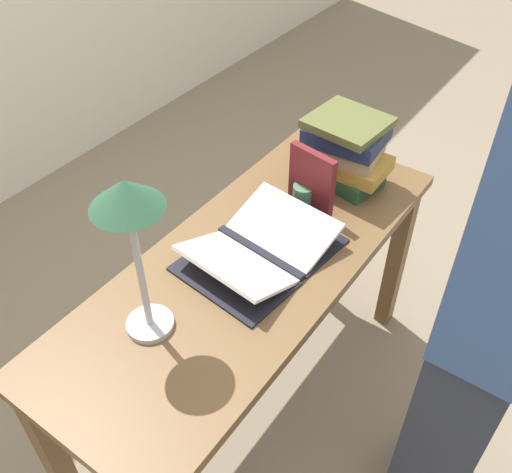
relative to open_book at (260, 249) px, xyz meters
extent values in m
plane|color=gray|center=(-0.03, 0.01, -0.77)|extent=(12.00, 12.00, 0.00)
cube|color=brown|center=(-0.03, 0.01, -0.04)|extent=(1.41, 0.55, 0.03)
cube|color=brown|center=(0.62, -0.22, -0.41)|extent=(0.06, 0.06, 0.71)
cube|color=brown|center=(-0.69, 0.23, -0.41)|extent=(0.06, 0.06, 0.71)
cube|color=brown|center=(0.62, 0.23, -0.41)|extent=(0.06, 0.06, 0.71)
cube|color=black|center=(0.00, 0.00, -0.01)|extent=(0.06, 0.32, 0.02)
cube|color=black|center=(-0.12, 0.01, -0.02)|extent=(0.25, 0.35, 0.01)
cube|color=black|center=(0.12, -0.01, -0.02)|extent=(0.25, 0.35, 0.01)
cube|color=white|center=(-0.11, 0.01, 0.02)|extent=(0.22, 0.33, 0.08)
cube|color=white|center=(0.11, -0.01, 0.02)|extent=(0.22, 0.33, 0.08)
cube|color=#234C2D|center=(0.47, -0.01, 0.00)|extent=(0.20, 0.28, 0.05)
cube|color=#BC8933|center=(0.47, -0.01, 0.05)|extent=(0.18, 0.30, 0.05)
cube|color=tan|center=(0.47, -0.01, 0.10)|extent=(0.21, 0.25, 0.05)
cube|color=#1E284C|center=(0.47, -0.01, 0.16)|extent=(0.22, 0.26, 0.06)
cube|color=brown|center=(0.47, -0.01, 0.20)|extent=(0.24, 0.25, 0.03)
cube|color=maroon|center=(0.28, 0.00, 0.08)|extent=(0.05, 0.17, 0.21)
cylinder|color=#ADADB2|center=(-0.38, 0.08, -0.02)|extent=(0.12, 0.12, 0.02)
cylinder|color=#ADADB2|center=(-0.38, 0.08, 0.18)|extent=(0.02, 0.02, 0.38)
cone|color=#285138|center=(-0.38, 0.08, 0.41)|extent=(0.17, 0.17, 0.07)
cylinder|color=#4C7F5B|center=(0.27, 0.02, 0.02)|extent=(0.07, 0.07, 0.08)
torus|color=#4C7F5B|center=(0.31, 0.02, 0.02)|extent=(0.05, 0.01, 0.05)
cube|color=#2D3342|center=(0.03, -0.65, -0.35)|extent=(0.31, 0.20, 0.84)
camera|label=1|loc=(-1.00, -0.70, 1.14)|focal=40.00mm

